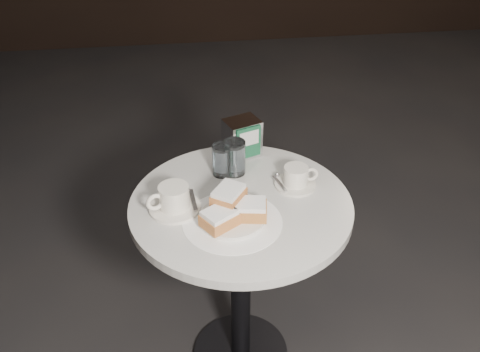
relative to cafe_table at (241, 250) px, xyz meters
name	(u,v)px	position (x,y,z in m)	size (l,w,h in m)	color
cafe_table	(241,250)	(0.00, 0.00, 0.00)	(0.70, 0.70, 0.74)	black
sugar_spill	(232,221)	(-0.04, -0.09, 0.20)	(0.30, 0.30, 0.00)	white
beignet_plate	(232,211)	(-0.04, -0.09, 0.23)	(0.24, 0.24, 0.10)	silver
coffee_cup_left	(174,200)	(-0.21, -0.01, 0.23)	(0.20, 0.20, 0.08)	silver
coffee_cup_right	(296,178)	(0.19, 0.07, 0.23)	(0.14, 0.14, 0.07)	silver
water_glass_left	(222,160)	(-0.04, 0.17, 0.25)	(0.07, 0.07, 0.11)	white
water_glass_right	(234,158)	(0.00, 0.17, 0.26)	(0.09, 0.09, 0.12)	white
napkin_dispenser	(242,138)	(0.04, 0.28, 0.27)	(0.14, 0.13, 0.14)	silver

